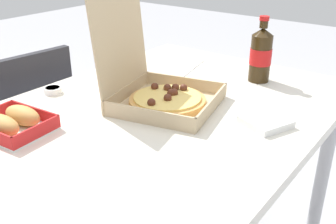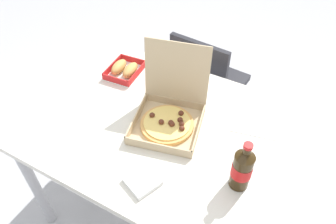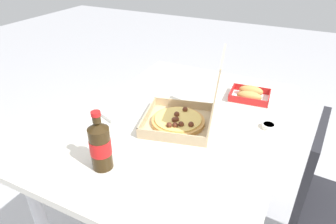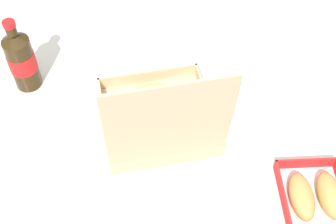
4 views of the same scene
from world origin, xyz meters
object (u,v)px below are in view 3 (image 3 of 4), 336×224
at_px(pizza_box_open, 184,116).
at_px(napkin_pile, 115,113).
at_px(chair, 332,205).
at_px(paper_menu, 193,188).
at_px(cola_bottle, 100,145).
at_px(dipping_sauce_cup, 268,126).
at_px(bread_side_box, 250,94).

xyz_separation_m(pizza_box_open, napkin_pile, (0.06, -0.32, -0.04)).
bearing_deg(pizza_box_open, chair, 98.25).
distance_m(pizza_box_open, napkin_pile, 0.32).
relative_size(pizza_box_open, paper_menu, 1.74).
distance_m(chair, cola_bottle, 0.99).
bearing_deg(pizza_box_open, napkin_pile, -78.80).
height_order(cola_bottle, napkin_pile, cola_bottle).
bearing_deg(dipping_sauce_cup, pizza_box_open, -67.36).
bearing_deg(paper_menu, pizza_box_open, -164.41).
height_order(chair, napkin_pile, chair).
bearing_deg(cola_bottle, napkin_pile, -151.61).
height_order(cola_bottle, dipping_sauce_cup, cola_bottle).
xyz_separation_m(chair, paper_menu, (0.42, -0.47, 0.27)).
bearing_deg(dipping_sauce_cup, bread_side_box, -149.95).
distance_m(napkin_pile, dipping_sauce_cup, 0.67).
height_order(pizza_box_open, bread_side_box, pizza_box_open).
bearing_deg(chair, pizza_box_open, -81.75).
bearing_deg(paper_menu, chair, 119.67).
distance_m(chair, bread_side_box, 0.60).
bearing_deg(chair, cola_bottle, -59.45).
height_order(bread_side_box, napkin_pile, bread_side_box).
distance_m(pizza_box_open, paper_menu, 0.38).
height_order(chair, paper_menu, chair).
xyz_separation_m(chair, bread_side_box, (-0.27, -0.45, 0.29)).
relative_size(pizza_box_open, cola_bottle, 1.64).
xyz_separation_m(pizza_box_open, paper_menu, (0.33, 0.18, -0.05)).
relative_size(chair, cola_bottle, 3.71).
bearing_deg(cola_bottle, paper_menu, 97.62).
height_order(napkin_pile, dipping_sauce_cup, same).
bearing_deg(dipping_sauce_cup, chair, 82.00).
relative_size(chair, dipping_sauce_cup, 14.82).
height_order(pizza_box_open, napkin_pile, pizza_box_open).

